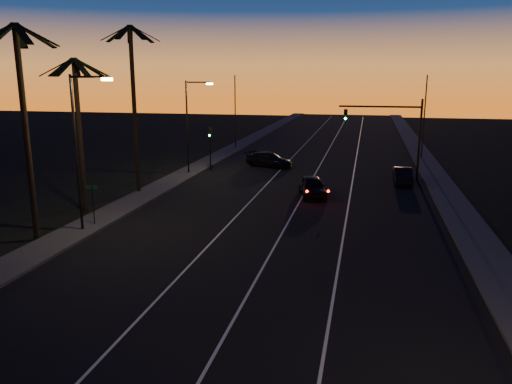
% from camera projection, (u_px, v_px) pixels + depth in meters
% --- Properties ---
extents(road, '(20.00, 170.00, 0.01)m').
position_uv_depth(road, '(293.00, 201.00, 36.45)').
color(road, black).
rests_on(road, ground).
extents(sidewalk_left, '(2.40, 170.00, 0.16)m').
position_uv_depth(sidewalk_left, '(151.00, 192.00, 38.81)').
color(sidewalk_left, '#333331').
rests_on(sidewalk_left, ground).
extents(sidewalk_right, '(2.40, 170.00, 0.16)m').
position_uv_depth(sidewalk_right, '(456.00, 208.00, 34.06)').
color(sidewalk_right, '#333331').
rests_on(sidewalk_right, ground).
extents(lane_stripe_left, '(0.12, 160.00, 0.01)m').
position_uv_depth(lane_stripe_left, '(253.00, 198.00, 37.08)').
color(lane_stripe_left, silver).
rests_on(lane_stripe_left, road).
extents(lane_stripe_mid, '(0.12, 160.00, 0.01)m').
position_uv_depth(lane_stripe_mid, '(300.00, 201.00, 36.34)').
color(lane_stripe_mid, silver).
rests_on(lane_stripe_mid, road).
extents(lane_stripe_right, '(0.12, 160.00, 0.01)m').
position_uv_depth(lane_stripe_right, '(349.00, 203.00, 35.60)').
color(lane_stripe_right, silver).
rests_on(lane_stripe_right, road).
extents(palm_near, '(4.25, 4.16, 11.53)m').
position_uv_depth(palm_near, '(24.00, 112.00, 26.11)').
color(palm_near, black).
rests_on(palm_near, ground).
extents(palm_mid, '(4.25, 4.16, 10.03)m').
position_uv_depth(palm_mid, '(78.00, 118.00, 32.12)').
color(palm_mid, black).
rests_on(palm_mid, ground).
extents(palm_far, '(4.25, 4.16, 12.53)m').
position_uv_depth(palm_far, '(134.00, 94.00, 37.31)').
color(palm_far, black).
rests_on(palm_far, ground).
extents(streetlight_left_near, '(2.55, 0.26, 9.00)m').
position_uv_depth(streetlight_left_near, '(80.00, 141.00, 28.00)').
color(streetlight_left_near, black).
rests_on(streetlight_left_near, ground).
extents(streetlight_left_far, '(2.55, 0.26, 8.50)m').
position_uv_depth(streetlight_left_far, '(190.00, 119.00, 45.17)').
color(streetlight_left_far, black).
rests_on(streetlight_left_far, ground).
extents(street_sign, '(0.70, 0.06, 2.60)m').
position_uv_depth(street_sign, '(93.00, 200.00, 29.81)').
color(street_sign, black).
rests_on(street_sign, ground).
extents(signal_mast, '(7.10, 0.41, 7.00)m').
position_uv_depth(signal_mast, '(392.00, 124.00, 43.35)').
color(signal_mast, black).
rests_on(signal_mast, ground).
extents(signal_post, '(0.28, 0.37, 4.20)m').
position_uv_depth(signal_post, '(210.00, 141.00, 47.30)').
color(signal_post, black).
rests_on(signal_post, ground).
extents(far_pole_left, '(0.14, 0.14, 9.00)m').
position_uv_depth(far_pole_left, '(235.00, 112.00, 61.52)').
color(far_pole_left, black).
rests_on(far_pole_left, ground).
extents(far_pole_right, '(0.14, 0.14, 9.00)m').
position_uv_depth(far_pole_right, '(424.00, 118.00, 54.01)').
color(far_pole_right, black).
rests_on(far_pole_right, ground).
extents(lead_car, '(2.86, 5.18, 1.50)m').
position_uv_depth(lead_car, '(312.00, 186.00, 37.60)').
color(lead_car, black).
rests_on(lead_car, road).
extents(right_car, '(1.52, 4.14, 1.35)m').
position_uv_depth(right_car, '(403.00, 176.00, 41.93)').
color(right_car, black).
rests_on(right_car, road).
extents(cross_car, '(5.30, 3.72, 1.42)m').
position_uv_depth(cross_car, '(269.00, 160.00, 49.87)').
color(cross_car, black).
rests_on(cross_car, road).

